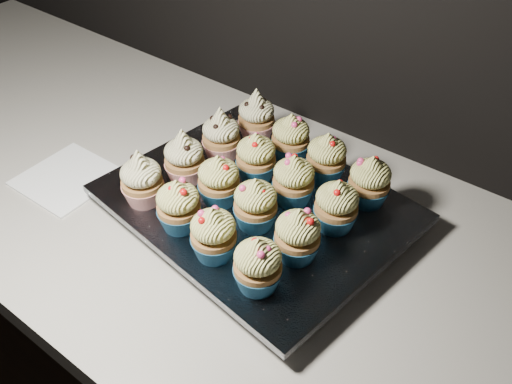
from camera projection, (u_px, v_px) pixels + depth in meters
worktop at (342, 284)px, 0.80m from camera, size 2.44×0.64×0.04m
napkin at (68, 178)px, 0.95m from camera, size 0.14×0.14×0.00m
baking_tray at (256, 211)px, 0.88m from camera, size 0.43×0.35×0.02m
foil_lining at (256, 203)px, 0.86m from camera, size 0.47×0.39×0.01m
cupcake_0 at (142, 180)px, 0.83m from camera, size 0.06×0.06×0.10m
cupcake_1 at (179, 206)px, 0.79m from camera, size 0.06×0.06×0.08m
cupcake_2 at (214, 234)px, 0.75m from camera, size 0.06×0.06×0.08m
cupcake_3 at (258, 265)px, 0.71m from camera, size 0.06×0.06×0.08m
cupcake_4 at (184, 158)px, 0.87m from camera, size 0.06×0.06×0.10m
cupcake_5 at (219, 181)px, 0.84m from camera, size 0.06×0.06×0.08m
cupcake_6 at (255, 204)px, 0.80m from camera, size 0.06×0.06×0.08m
cupcake_7 at (298, 235)px, 0.75m from camera, size 0.06×0.06×0.08m
cupcake_8 at (221, 136)px, 0.92m from camera, size 0.06×0.06×0.10m
cupcake_9 at (256, 158)px, 0.88m from camera, size 0.06×0.06×0.08m
cupcake_10 at (294, 180)px, 0.84m from camera, size 0.06×0.06×0.08m
cupcake_11 at (336, 206)px, 0.79m from camera, size 0.06×0.06×0.08m
cupcake_12 at (256, 117)px, 0.96m from camera, size 0.06×0.06×0.10m
cupcake_13 at (291, 138)px, 0.92m from camera, size 0.06×0.06×0.08m
cupcake_14 at (326, 158)px, 0.88m from camera, size 0.06×0.06×0.08m
cupcake_15 at (369, 182)px, 0.83m from camera, size 0.06×0.06×0.08m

